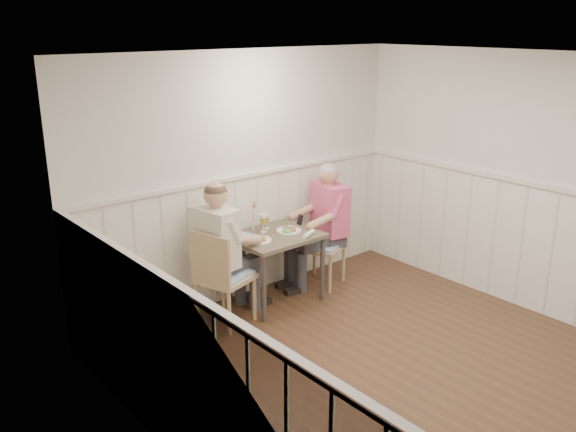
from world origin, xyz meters
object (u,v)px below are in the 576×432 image
object	(u,v)px
chair_right	(325,241)
diner_cream	(219,263)
dining_table	(276,244)
beer_bottle	(239,228)
man_in_pink	(326,233)
chair_left	(221,275)
grass_vase	(253,216)

from	to	relation	value
chair_right	diner_cream	world-z (taller)	diner_cream
dining_table	beer_bottle	world-z (taller)	beer_bottle
beer_bottle	chair_right	bearing A→B (deg)	-8.41
man_in_pink	beer_bottle	distance (m)	1.12
chair_right	beer_bottle	distance (m)	1.13
man_in_pink	beer_bottle	world-z (taller)	man_in_pink
chair_right	beer_bottle	xyz separation A→B (m)	(-1.06, 0.16, 0.35)
beer_bottle	dining_table	bearing A→B (deg)	-29.10
dining_table	beer_bottle	distance (m)	0.43
diner_cream	chair_left	bearing A→B (deg)	-115.92
chair_left	man_in_pink	bearing A→B (deg)	4.26
diner_cream	chair_right	bearing A→B (deg)	0.71
man_in_pink	grass_vase	bearing A→B (deg)	163.08
chair_right	beer_bottle	size ratio (longest dim) A/B	4.27
diner_cream	beer_bottle	distance (m)	0.47
chair_left	diner_cream	world-z (taller)	diner_cream
grass_vase	chair_left	bearing A→B (deg)	-151.16
dining_table	man_in_pink	world-z (taller)	man_in_pink
chair_left	beer_bottle	xyz separation A→B (m)	(0.41, 0.27, 0.31)
chair_left	beer_bottle	size ratio (longest dim) A/B	4.58
chair_left	beer_bottle	distance (m)	0.58
grass_vase	diner_cream	bearing A→B (deg)	-156.56
chair_left	grass_vase	world-z (taller)	grass_vase
man_in_pink	grass_vase	size ratio (longest dim) A/B	4.29
beer_bottle	grass_vase	size ratio (longest dim) A/B	0.65
dining_table	grass_vase	size ratio (longest dim) A/B	2.68
chair_left	grass_vase	bearing A→B (deg)	28.84
dining_table	beer_bottle	xyz separation A→B (m)	(-0.33, 0.19, 0.20)
beer_bottle	chair_left	bearing A→B (deg)	-146.38
man_in_pink	diner_cream	xyz separation A→B (m)	(-1.44, -0.01, 0.01)
man_in_pink	grass_vase	distance (m)	0.92
chair_right	chair_left	world-z (taller)	chair_left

